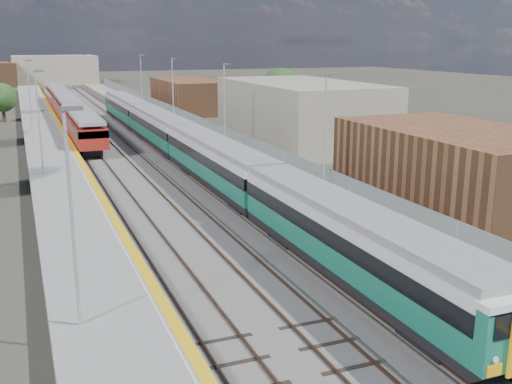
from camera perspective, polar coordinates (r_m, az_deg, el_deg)
ground at (r=63.64m, az=-10.96°, el=4.44°), size 320.00×320.00×0.00m
ballast_bed at (r=65.71m, az=-13.31°, el=4.64°), size 10.50×155.00×0.06m
tracks at (r=67.42m, az=-13.02°, el=4.96°), size 8.96×160.00×0.17m
platform_right at (r=67.10m, az=-6.94°, el=5.55°), size 4.70×155.00×8.52m
platform_left at (r=65.01m, az=-19.27°, el=4.57°), size 4.30×155.00×8.52m
green_train at (r=52.05m, az=-6.90°, el=4.82°), size 2.72×75.73×2.99m
red_train at (r=82.21m, az=-17.49°, el=7.62°), size 2.70×54.82×3.41m
tree_c at (r=86.72m, az=-23.04°, el=8.28°), size 3.81×3.81×5.17m
tree_d at (r=82.25m, az=2.39°, el=9.94°), size 5.19×5.19×7.03m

